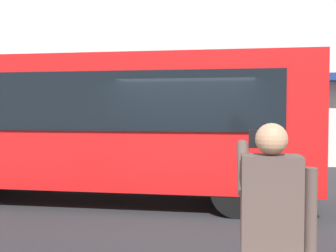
# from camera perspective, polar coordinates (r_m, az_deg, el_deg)

# --- Properties ---
(ground_plane) EXTENTS (60.00, 60.00, 0.00)m
(ground_plane) POSITION_cam_1_polar(r_m,az_deg,el_deg) (7.63, 2.74, -12.32)
(ground_plane) COLOR #232326
(red_bus) EXTENTS (9.05, 2.54, 3.08)m
(red_bus) POSITION_cam_1_polar(r_m,az_deg,el_deg) (8.61, -10.46, 0.66)
(red_bus) COLOR red
(red_bus) RESTS_ON ground_plane
(pedestrian_photographer) EXTENTS (0.53, 0.52, 1.70)m
(pedestrian_photographer) POSITION_cam_1_polar(r_m,az_deg,el_deg) (2.85, 14.89, -13.97)
(pedestrian_photographer) COLOR #2D2D33
(pedestrian_photographer) RESTS_ON sidewalk_curb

